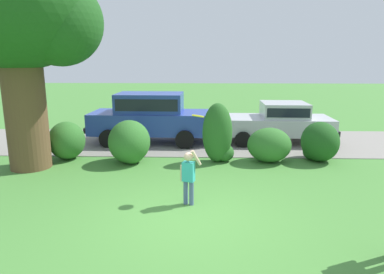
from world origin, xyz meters
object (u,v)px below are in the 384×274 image
parked_sedan (278,121)px  parked_suv (150,115)px  oak_tree_large (21,12)px  frisbee (198,116)px  child_thrower (189,174)px

parked_sedan → parked_suv: bearing=-178.1°
oak_tree_large → parked_sedan: bearing=23.0°
frisbee → child_thrower: bearing=-112.9°
frisbee → oak_tree_large: bearing=155.7°
parked_sedan → parked_suv: size_ratio=0.94×
oak_tree_large → child_thrower: bearing=-29.5°
oak_tree_large → child_thrower: (4.73, -2.68, -3.73)m
oak_tree_large → child_thrower: oak_tree_large is taller
parked_suv → frisbee: frisbee is taller
oak_tree_large → frisbee: size_ratio=22.57×
child_thrower → parked_sedan: bearing=62.0°
parked_suv → frisbee: (1.90, -5.43, 0.86)m
child_thrower → frisbee: 1.32m
parked_sedan → parked_suv: parked_suv is taller
oak_tree_large → frisbee: (4.92, -2.22, -2.51)m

